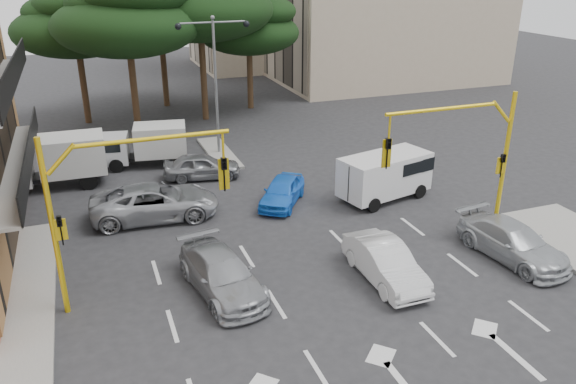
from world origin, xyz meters
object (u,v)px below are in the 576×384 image
(street_lamp_center, at_px, (215,62))
(car_silver_parked, at_px, (513,242))
(signal_mast_right, at_px, (470,149))
(car_silver_wagon, at_px, (222,274))
(car_white_hatch, at_px, (385,262))
(van_white, at_px, (385,177))
(box_truck_b, at_px, (145,146))
(signal_mast_left, at_px, (110,196))
(car_blue_compact, at_px, (282,191))
(car_silver_cross_a, at_px, (155,202))
(box_truck_a, at_px, (54,163))
(car_silver_cross_b, at_px, (202,166))

(street_lamp_center, height_order, car_silver_parked, street_lamp_center)
(signal_mast_right, relative_size, car_silver_wagon, 1.27)
(car_white_hatch, relative_size, van_white, 0.95)
(van_white, distance_m, box_truck_b, 13.40)
(signal_mast_left, height_order, car_blue_compact, signal_mast_left)
(car_silver_parked, bearing_deg, box_truck_b, 120.24)
(car_silver_wagon, bearing_deg, car_blue_compact, 45.67)
(car_white_hatch, height_order, car_silver_cross_a, car_silver_cross_a)
(car_silver_wagon, distance_m, box_truck_a, 13.63)
(signal_mast_right, xyz_separation_m, signal_mast_left, (-13.61, 0.00, 0.00))
(street_lamp_center, height_order, car_silver_cross_b, street_lamp_center)
(van_white, bearing_deg, street_lamp_center, -161.00)
(signal_mast_left, xyz_separation_m, van_white, (12.67, 4.75, -2.77))
(car_silver_cross_a, height_order, car_silver_parked, car_silver_cross_a)
(van_white, height_order, box_truck_b, box_truck_b)
(car_white_hatch, relative_size, box_truck_a, 0.81)
(car_blue_compact, distance_m, car_silver_cross_b, 5.41)
(car_silver_wagon, relative_size, car_silver_cross_b, 1.18)
(car_blue_compact, bearing_deg, car_silver_cross_b, 157.07)
(car_blue_compact, bearing_deg, car_white_hatch, -46.04)
(car_blue_compact, bearing_deg, box_truck_b, 160.08)
(car_silver_parked, xyz_separation_m, van_white, (-1.73, 6.91, 0.43))
(car_silver_cross_b, xyz_separation_m, car_silver_parked, (9.40, -12.59, 0.01))
(box_truck_a, bearing_deg, car_white_hatch, -139.73)
(signal_mast_right, distance_m, car_silver_cross_a, 13.57)
(van_white, relative_size, box_truck_a, 0.85)
(car_white_hatch, relative_size, car_silver_wagon, 0.90)
(car_white_hatch, relative_size, car_silver_parked, 0.89)
(signal_mast_right, distance_m, box_truck_b, 17.68)
(street_lamp_center, height_order, car_silver_wagon, street_lamp_center)
(signal_mast_left, xyz_separation_m, car_silver_wagon, (3.30, -0.58, -3.20))
(street_lamp_center, bearing_deg, car_silver_cross_b, -116.62)
(car_silver_wagon, bearing_deg, box_truck_b, 84.15)
(car_white_hatch, height_order, box_truck_b, box_truck_b)
(signal_mast_right, relative_size, box_truck_a, 1.14)
(car_silver_parked, relative_size, box_truck_b, 1.02)
(car_silver_cross_a, relative_size, box_truck_a, 1.07)
(signal_mast_right, xyz_separation_m, van_white, (-0.94, 4.75, -2.77))
(car_silver_cross_a, height_order, van_white, van_white)
(car_silver_cross_b, height_order, van_white, van_white)
(van_white, bearing_deg, signal_mast_left, -82.82)
(car_silver_cross_a, xyz_separation_m, van_white, (10.67, -1.57, 0.34))
(signal_mast_left, height_order, car_silver_cross_b, signal_mast_left)
(car_silver_cross_a, bearing_deg, street_lamp_center, -27.38)
(car_white_hatch, height_order, car_silver_wagon, car_white_hatch)
(car_silver_parked, bearing_deg, car_silver_cross_b, 119.83)
(car_silver_cross_b, bearing_deg, signal_mast_left, 165.01)
(van_white, xyz_separation_m, box_truck_b, (-10.14, 8.76, 0.03))
(car_blue_compact, distance_m, box_truck_b, 9.36)
(signal_mast_right, relative_size, car_white_hatch, 1.42)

